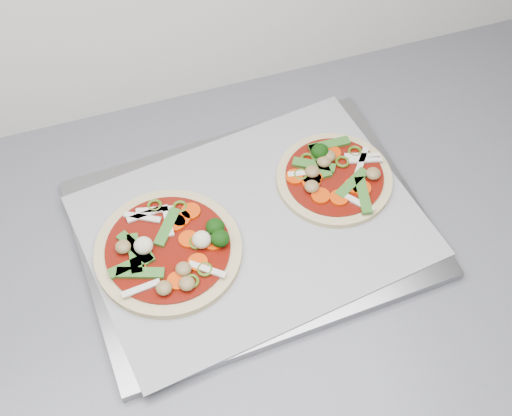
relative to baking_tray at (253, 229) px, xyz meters
name	(u,v)px	position (x,y,z in m)	size (l,w,h in m)	color
baking_tray	(253,229)	(0.00, 0.00, 0.00)	(0.44, 0.32, 0.01)	gray
parchment	(253,225)	(0.00, 0.00, 0.01)	(0.42, 0.30, 0.00)	gray
pizza_left	(170,250)	(-0.11, -0.01, 0.02)	(0.21, 0.21, 0.03)	tan
pizza_right	(333,176)	(0.13, 0.04, 0.02)	(0.20, 0.20, 0.03)	tan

